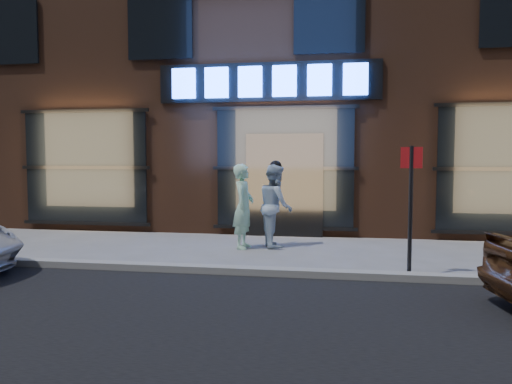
% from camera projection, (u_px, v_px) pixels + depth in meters
% --- Properties ---
extents(ground, '(90.00, 90.00, 0.00)m').
position_uv_depth(ground, '(256.00, 275.00, 7.86)').
color(ground, slate).
rests_on(ground, ground).
extents(curb, '(60.00, 0.25, 0.12)m').
position_uv_depth(curb, '(256.00, 271.00, 7.86)').
color(curb, gray).
rests_on(curb, ground).
extents(storefront_building, '(30.20, 8.28, 10.30)m').
position_uv_depth(storefront_building, '(299.00, 50.00, 15.36)').
color(storefront_building, '#54301E').
rests_on(storefront_building, ground).
extents(man_bowtie, '(0.45, 0.65, 1.71)m').
position_uv_depth(man_bowtie, '(244.00, 206.00, 10.13)').
color(man_bowtie, '#B5EEC8').
rests_on(man_bowtie, ground).
extents(man_cap, '(0.86, 0.99, 1.71)m').
position_uv_depth(man_cap, '(276.00, 206.00, 10.32)').
color(man_cap, silver).
rests_on(man_cap, ground).
extents(sign_post, '(0.32, 0.10, 2.03)m').
position_uv_depth(sign_post, '(411.00, 198.00, 7.63)').
color(sign_post, '#262628').
rests_on(sign_post, ground).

